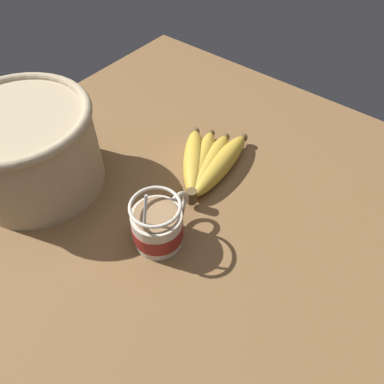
# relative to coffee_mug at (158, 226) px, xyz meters

# --- Properties ---
(table) EXTENTS (1.03, 1.03, 0.03)m
(table) POSITION_rel_coffee_mug_xyz_m (0.08, -0.01, -0.06)
(table) COLOR brown
(table) RESTS_ON ground
(coffee_mug) EXTENTS (0.13, 0.09, 0.14)m
(coffee_mug) POSITION_rel_coffee_mug_xyz_m (0.00, 0.00, 0.00)
(coffee_mug) COLOR beige
(coffee_mug) RESTS_ON table
(banana_bunch) EXTENTS (0.23, 0.16, 0.04)m
(banana_bunch) POSITION_rel_coffee_mug_xyz_m (0.19, 0.04, -0.02)
(banana_bunch) COLOR brown
(banana_bunch) RESTS_ON table
(woven_basket) EXTENTS (0.27, 0.27, 0.17)m
(woven_basket) POSITION_rel_coffee_mug_xyz_m (-0.04, 0.28, 0.05)
(woven_basket) COLOR tan
(woven_basket) RESTS_ON table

